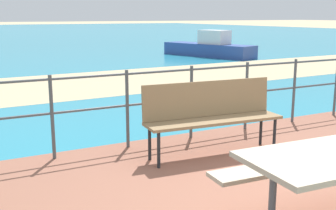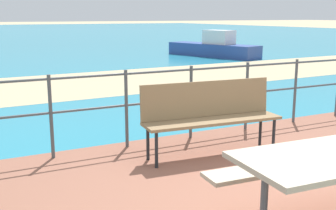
{
  "view_description": "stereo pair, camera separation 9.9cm",
  "coord_description": "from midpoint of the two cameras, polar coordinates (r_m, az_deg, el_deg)",
  "views": [
    {
      "loc": [
        -3.01,
        -2.62,
        1.8
      ],
      "look_at": [
        -0.12,
        2.87,
        0.46
      ],
      "focal_mm": 44.63,
      "sensor_mm": 36.0,
      "label": 1
    },
    {
      "loc": [
        -2.92,
        -2.67,
        1.8
      ],
      "look_at": [
        -0.12,
        2.87,
        0.46
      ],
      "focal_mm": 44.63,
      "sensor_mm": 36.0,
      "label": 2
    }
  ],
  "objects": [
    {
      "name": "ground_plane",
      "position": [
        4.36,
        19.12,
        -12.87
      ],
      "size": [
        240.0,
        240.0,
        0.0
      ],
      "primitive_type": "plane",
      "color": "tan"
    },
    {
      "name": "patio_paving",
      "position": [
        4.35,
        19.15,
        -12.51
      ],
      "size": [
        6.4,
        5.2,
        0.06
      ],
      "primitive_type": "cube",
      "color": "#935B47",
      "rests_on": "ground"
    },
    {
      "name": "beach_strip",
      "position": [
        11.36,
        -12.28,
        2.82
      ],
      "size": [
        54.13,
        6.49,
        0.01
      ],
      "primitive_type": "cube",
      "rotation": [
        0.0,
        0.0,
        0.04
      ],
      "color": "tan",
      "rests_on": "ground"
    },
    {
      "name": "park_bench",
      "position": [
        5.28,
        5.41,
        -0.81
      ],
      "size": [
        1.81,
        0.56,
        0.92
      ],
      "rotation": [
        0.0,
        0.0,
        -0.09
      ],
      "color": "#8C704C",
      "rests_on": "patio_paving"
    },
    {
      "name": "railing_fence",
      "position": [
        5.94,
        2.73,
        1.53
      ],
      "size": [
        5.94,
        0.04,
        1.04
      ],
      "color": "#4C5156",
      "rests_on": "patio_paving"
    },
    {
      "name": "boat_near",
      "position": [
        18.72,
        5.28,
        7.81
      ],
      "size": [
        2.37,
        4.95,
        1.15
      ],
      "rotation": [
        0.0,
        0.0,
        1.88
      ],
      "color": "#2D478C",
      "rests_on": "sea_water"
    }
  ]
}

